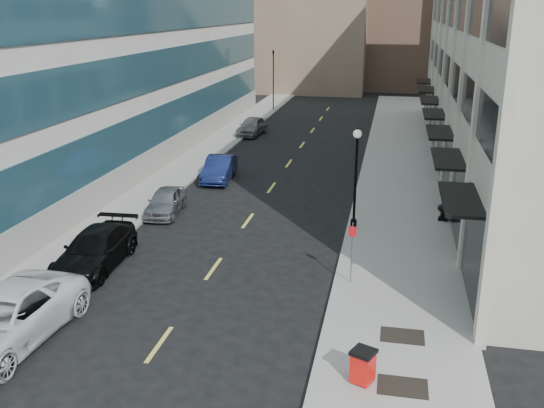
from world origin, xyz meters
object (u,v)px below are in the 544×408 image
at_px(traffic_signal, 273,54).
at_px(lamppost, 356,169).
at_px(car_white_van, 4,319).
at_px(car_grey_sedan, 252,126).
at_px(car_blue_sedan, 219,168).
at_px(car_black_pickup, 95,250).
at_px(sign_post, 352,244).
at_px(car_silver_sedan, 165,202).
at_px(urn_planter, 444,210).
at_px(trash_bin, 363,365).

relative_size(traffic_signal, lamppost, 1.44).
height_order(car_white_van, car_grey_sedan, car_white_van).
bearing_deg(car_blue_sedan, lamppost, -43.94).
relative_size(car_black_pickup, sign_post, 2.15).
distance_m(car_black_pickup, car_silver_sedan, 6.99).
bearing_deg(urn_planter, car_grey_sedan, 126.46).
bearing_deg(car_black_pickup, traffic_signal, 88.73).
xyz_separation_m(car_white_van, lamppost, (10.10, 12.78, 2.12)).
bearing_deg(trash_bin, sign_post, 121.20).
bearing_deg(urn_planter, sign_post, -115.89).
relative_size(traffic_signal, sign_post, 2.85).
xyz_separation_m(car_blue_sedan, trash_bin, (9.97, -20.00, -0.04)).
height_order(trash_bin, urn_planter, trash_bin).
height_order(car_grey_sedan, trash_bin, car_grey_sedan).
bearing_deg(car_blue_sedan, car_grey_sedan, 90.02).
bearing_deg(car_black_pickup, car_silver_sedan, 84.72).
height_order(car_black_pickup, sign_post, sign_post).
xyz_separation_m(traffic_signal, car_silver_sedan, (1.07, -33.80, -5.05)).
distance_m(traffic_signal, car_black_pickup, 41.09).
height_order(car_silver_sedan, sign_post, sign_post).
relative_size(traffic_signal, car_black_pickup, 1.32).
distance_m(traffic_signal, urn_planter, 36.09).
height_order(traffic_signal, car_silver_sedan, traffic_signal).
relative_size(car_white_van, trash_bin, 6.12).
bearing_deg(sign_post, trash_bin, -75.19).
bearing_deg(car_blue_sedan, car_black_pickup, -100.35).
distance_m(car_grey_sedan, lamppost, 23.48).
xyz_separation_m(traffic_signal, car_grey_sedan, (0.78, -13.00, -4.97)).
bearing_deg(car_black_pickup, urn_planter, 28.01).
xyz_separation_m(traffic_signal, car_black_pickup, (0.70, -40.78, -4.95)).
height_order(car_silver_sedan, trash_bin, car_silver_sedan).
bearing_deg(car_white_van, traffic_signal, 93.89).
bearing_deg(car_silver_sedan, car_black_pickup, -99.38).
bearing_deg(car_grey_sedan, traffic_signal, 97.86).
bearing_deg(car_white_van, car_silver_sedan, 91.42).
relative_size(car_white_van, car_blue_sedan, 1.39).
distance_m(car_grey_sedan, urn_planter, 24.10).
xyz_separation_m(car_silver_sedan, lamppost, (9.73, -0.32, 2.32)).
xyz_separation_m(car_silver_sedan, car_grey_sedan, (-0.29, 20.80, 0.08)).
xyz_separation_m(sign_post, urn_planter, (3.95, 8.15, -1.07)).
height_order(car_blue_sedan, lamppost, lamppost).
xyz_separation_m(car_white_van, urn_planter, (14.40, 14.51, -0.22)).
xyz_separation_m(car_black_pickup, lamppost, (10.10, 6.66, 2.23)).
bearing_deg(car_silver_sedan, lamppost, -8.24).
bearing_deg(lamppost, car_grey_sedan, 115.38).
height_order(traffic_signal, car_blue_sedan, traffic_signal).
bearing_deg(car_blue_sedan, car_white_van, -98.70).
xyz_separation_m(lamppost, sign_post, (0.35, -6.41, -1.27)).
height_order(car_white_van, car_black_pickup, car_white_van).
xyz_separation_m(trash_bin, lamppost, (-1.17, 12.88, 2.29)).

